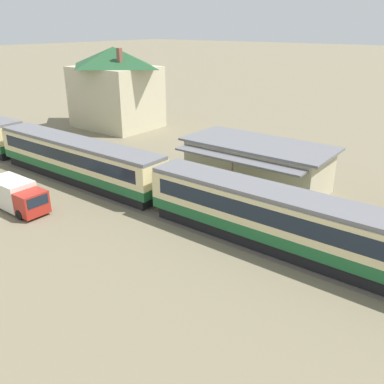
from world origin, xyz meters
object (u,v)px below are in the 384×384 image
object	(u,v)px
station_building	(257,164)
passenger_train	(287,220)
station_house_dark_green_roof	(116,87)
delivery_truck_red	(17,195)

from	to	relation	value
station_building	passenger_train	bearing A→B (deg)	-51.41
station_building	station_house_dark_green_roof	xyz separation A→B (m)	(-27.56, 8.60, 3.59)
station_building	delivery_truck_red	bearing A→B (deg)	-128.00
delivery_truck_red	station_house_dark_green_roof	bearing A→B (deg)	121.03
station_house_dark_green_roof	delivery_truck_red	xyz separation A→B (m)	(14.91, -24.79, -4.43)
delivery_truck_red	station_building	bearing A→B (deg)	52.00
passenger_train	station_building	bearing A→B (deg)	128.59
passenger_train	station_house_dark_green_roof	size ratio (longest dim) A/B	8.80
passenger_train	delivery_truck_red	distance (m)	21.13
station_building	delivery_truck_red	world-z (taller)	station_building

